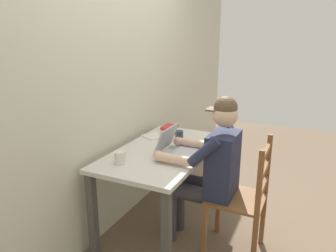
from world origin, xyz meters
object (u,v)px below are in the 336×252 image
(desk, at_px, (164,160))
(wooden_chair, at_px, (243,199))
(book_stack_main, at_px, (170,129))
(laptop, at_px, (177,148))
(coffee_mug_dark, at_px, (179,136))
(seated_person, at_px, (209,166))
(coffee_mug_white, at_px, (120,157))
(computer_mouse, at_px, (191,144))

(desk, xyz_separation_m, wooden_chair, (-0.08, -0.72, -0.16))
(desk, relative_size, wooden_chair, 1.38)
(desk, xyz_separation_m, book_stack_main, (0.46, 0.15, 0.14))
(laptop, bearing_deg, desk, 69.72)
(coffee_mug_dark, bearing_deg, seated_person, -131.13)
(wooden_chair, distance_m, book_stack_main, 1.07)
(coffee_mug_white, bearing_deg, computer_mouse, -29.64)
(wooden_chair, bearing_deg, coffee_mug_white, 111.37)
(coffee_mug_dark, distance_m, book_stack_main, 0.25)
(computer_mouse, distance_m, coffee_mug_white, 0.69)
(wooden_chair, relative_size, book_stack_main, 4.96)
(coffee_mug_dark, xyz_separation_m, book_stack_main, (0.18, 0.18, -0.01))
(desk, xyz_separation_m, laptop, (-0.05, -0.14, 0.16))
(computer_mouse, bearing_deg, desk, 134.02)
(laptop, height_order, book_stack_main, laptop)
(desk, bearing_deg, coffee_mug_white, 159.15)
(laptop, height_order, coffee_mug_dark, laptop)
(computer_mouse, bearing_deg, laptop, 170.37)
(wooden_chair, xyz_separation_m, computer_mouse, (0.26, 0.54, 0.28))
(coffee_mug_white, bearing_deg, coffee_mug_dark, -14.94)
(seated_person, relative_size, computer_mouse, 12.64)
(desk, bearing_deg, computer_mouse, -45.98)
(laptop, height_order, computer_mouse, laptop)
(laptop, distance_m, coffee_mug_white, 0.49)
(laptop, bearing_deg, book_stack_main, 30.22)
(book_stack_main, bearing_deg, computer_mouse, -130.23)
(seated_person, xyz_separation_m, book_stack_main, (0.54, 0.59, 0.08))
(seated_person, height_order, wooden_chair, seated_person)
(coffee_mug_white, distance_m, coffee_mug_dark, 0.73)
(desk, height_order, coffee_mug_dark, coffee_mug_dark)
(computer_mouse, relative_size, book_stack_main, 0.52)
(seated_person, bearing_deg, laptop, 83.84)
(coffee_mug_white, relative_size, book_stack_main, 0.63)
(seated_person, relative_size, book_stack_main, 6.54)
(desk, height_order, computer_mouse, computer_mouse)
(computer_mouse, bearing_deg, seated_person, -134.89)
(seated_person, height_order, book_stack_main, seated_person)
(coffee_mug_dark, bearing_deg, computer_mouse, -123.72)
(seated_person, bearing_deg, coffee_mug_dark, 48.87)
(seated_person, distance_m, laptop, 0.31)
(book_stack_main, bearing_deg, coffee_mug_dark, -134.99)
(laptop, distance_m, computer_mouse, 0.23)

